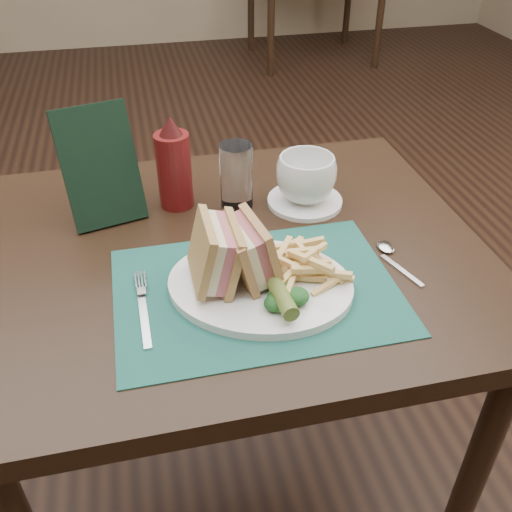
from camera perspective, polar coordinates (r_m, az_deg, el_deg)
The scene contains 18 objects.
floor at distance 1.89m, azimuth -4.70°, elevation -9.10°, with size 7.00×7.00×0.00m, color black.
wall_back at distance 5.01m, azimuth -11.34°, elevation 20.05°, with size 6.00×6.00×0.00m, color gray.
table_main at distance 1.28m, azimuth -1.97°, elevation -12.86°, with size 0.90×0.75×0.75m, color black, non-canonical shape.
table_bg_right at distance 4.51m, azimuth 5.71°, elevation 23.69°, with size 0.90×0.75×0.75m, color black, non-canonical shape.
placemat at distance 0.93m, azimuth 0.03°, elevation -3.47°, with size 0.46×0.33×0.00m, color #195046.
plate at distance 0.92m, azimuth 0.41°, elevation -2.95°, with size 0.30×0.24×0.01m, color white, non-canonical shape.
sandwich_half_a at distance 0.89m, azimuth -5.44°, elevation 0.16°, with size 0.06×0.11×0.10m, color tan, non-canonical shape.
sandwich_half_b at distance 0.89m, azimuth -1.91°, elevation 0.27°, with size 0.06×0.11×0.10m, color tan, non-canonical shape.
kale_garnish at distance 0.87m, azimuth 1.99°, elevation -3.98°, with size 0.11×0.08×0.03m, color #163D19, non-canonical shape.
pickle_spear at distance 0.87m, azimuth 2.26°, elevation -3.47°, with size 0.03×0.03×0.12m, color #526627.
fries_pile at distance 0.93m, azimuth 4.43°, elevation -0.15°, with size 0.18×0.20×0.05m, color #EAC475, non-canonical shape.
fork at distance 0.90m, azimuth -11.23°, elevation -4.97°, with size 0.03×0.17×0.01m, color silver, non-canonical shape.
spoon at distance 1.01m, azimuth 13.82°, elevation -0.44°, with size 0.03×0.15×0.01m, color silver, non-canonical shape.
saucer at distance 1.15m, azimuth 4.89°, elevation 5.50°, with size 0.15×0.15×0.01m, color white.
coffee_cup at distance 1.13m, azimuth 5.02°, elevation 7.74°, with size 0.12×0.12×0.09m, color white.
drinking_glass at distance 1.12m, azimuth -1.98°, elevation 7.99°, with size 0.06×0.06×0.13m, color white.
ketchup_bottle at distance 1.12m, azimuth -8.25°, elevation 9.26°, with size 0.07×0.07×0.19m, color #550E0F, non-canonical shape.
check_presenter at distance 1.09m, azimuth -15.32°, elevation 8.62°, with size 0.14×0.01×0.22m, color black.
Camera 1 is at (-0.14, -1.33, 1.34)m, focal length 40.00 mm.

